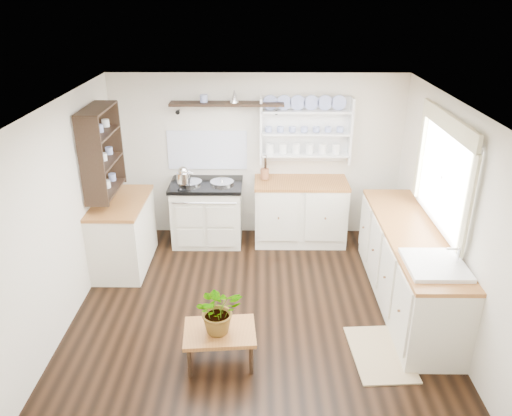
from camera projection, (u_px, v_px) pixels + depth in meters
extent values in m
cube|color=black|center=(256.00, 305.00, 5.69)|extent=(4.00, 3.80, 0.01)
cube|color=beige|center=(257.00, 157.00, 6.96)|extent=(4.00, 0.02, 2.30)
cube|color=beige|center=(447.00, 214.00, 5.21)|extent=(0.02, 3.80, 2.30)
cube|color=beige|center=(66.00, 213.00, 5.24)|extent=(0.02, 3.80, 2.30)
cube|color=white|center=(256.00, 104.00, 4.76)|extent=(4.00, 3.80, 0.01)
cube|color=white|center=(444.00, 178.00, 5.20)|extent=(0.04, 1.40, 1.00)
cube|color=white|center=(442.00, 178.00, 5.20)|extent=(0.02, 1.50, 1.10)
cube|color=beige|center=(449.00, 123.00, 4.97)|extent=(0.04, 1.55, 0.18)
cube|color=beige|center=(207.00, 214.00, 6.96)|extent=(0.94, 0.61, 0.83)
cube|color=black|center=(206.00, 185.00, 6.78)|extent=(0.98, 0.65, 0.05)
cylinder|color=silver|center=(190.00, 182.00, 6.77)|extent=(0.32, 0.32, 0.03)
cylinder|color=silver|center=(222.00, 182.00, 6.77)|extent=(0.32, 0.32, 0.03)
cylinder|color=silver|center=(204.00, 203.00, 6.52)|extent=(0.85, 0.02, 0.02)
cube|color=white|center=(300.00, 212.00, 6.97)|extent=(1.25, 0.60, 0.88)
cube|color=brown|center=(301.00, 183.00, 6.79)|extent=(1.27, 0.63, 0.04)
cube|color=white|center=(408.00, 268.00, 5.59)|extent=(0.60, 2.40, 0.88)
cube|color=brown|center=(413.00, 233.00, 5.41)|extent=(0.62, 2.43, 0.04)
cube|color=white|center=(433.00, 276.00, 4.76)|extent=(0.55, 0.60, 0.28)
cylinder|color=silver|center=(458.00, 257.00, 4.68)|extent=(0.02, 0.02, 0.22)
cube|color=white|center=(123.00, 234.00, 6.35)|extent=(0.60, 1.10, 0.88)
cube|color=brown|center=(120.00, 202.00, 6.17)|extent=(0.62, 1.13, 0.04)
cube|color=white|center=(305.00, 129.00, 6.77)|extent=(1.20, 0.03, 0.90)
cube|color=white|center=(306.00, 131.00, 6.69)|extent=(1.20, 0.22, 0.02)
cylinder|color=navy|center=(306.00, 111.00, 6.59)|extent=(0.20, 0.02, 0.20)
cube|color=black|center=(227.00, 104.00, 6.53)|extent=(1.50, 0.24, 0.04)
cone|color=black|center=(179.00, 111.00, 6.65)|extent=(0.06, 0.20, 0.06)
cone|color=black|center=(276.00, 111.00, 6.64)|extent=(0.06, 0.20, 0.06)
cube|color=black|center=(102.00, 150.00, 5.90)|extent=(0.28, 0.80, 1.05)
cylinder|color=brown|center=(265.00, 174.00, 6.83)|extent=(0.12, 0.12, 0.14)
cube|color=brown|center=(220.00, 332.00, 4.70)|extent=(0.71, 0.53, 0.04)
cylinder|color=black|center=(189.00, 363.00, 4.58)|extent=(0.04, 0.04, 0.32)
cylinder|color=black|center=(191.00, 336.00, 4.93)|extent=(0.04, 0.04, 0.32)
cylinder|color=black|center=(251.00, 360.00, 4.62)|extent=(0.04, 0.04, 0.32)
cylinder|color=black|center=(249.00, 334.00, 4.96)|extent=(0.04, 0.04, 0.32)
imported|color=#3F7233|center=(219.00, 309.00, 4.59)|extent=(0.51, 0.47, 0.48)
cube|color=#9B895A|center=(380.00, 354.00, 4.92)|extent=(0.60, 0.88, 0.02)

